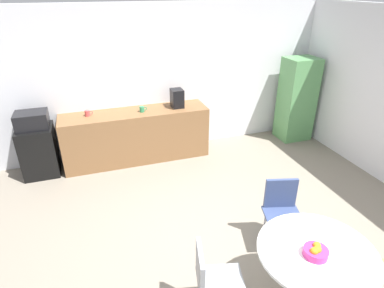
{
  "coord_description": "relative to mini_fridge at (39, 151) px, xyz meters",
  "views": [
    {
      "loc": [
        -1.33,
        -2.55,
        2.86
      ],
      "look_at": [
        -0.11,
        1.08,
        0.95
      ],
      "focal_mm": 30.21,
      "sensor_mm": 36.0,
      "label": 1
    }
  ],
  "objects": [
    {
      "name": "chair_navy",
      "position": [
        2.85,
        -2.63,
        0.11
      ],
      "size": [
        0.52,
        0.52,
        0.83
      ],
      "color": "silver",
      "rests_on": "ground_plane"
    },
    {
      "name": "fruit_bowl",
      "position": [
        2.55,
        -3.58,
        0.39
      ],
      "size": [
        0.21,
        0.21,
        0.11
      ],
      "color": "#D8338C",
      "rests_on": "round_table"
    },
    {
      "name": "mug_white",
      "position": [
        0.83,
        0.05,
        0.54
      ],
      "size": [
        0.13,
        0.08,
        0.09
      ],
      "color": "#D84C4C",
      "rests_on": "counter_block"
    },
    {
      "name": "mug_green",
      "position": [
        1.72,
        -0.04,
        0.54
      ],
      "size": [
        0.13,
        0.08,
        0.09
      ],
      "color": "#338C59",
      "rests_on": "counter_block"
    },
    {
      "name": "microwave",
      "position": [
        0.0,
        0.0,
        0.54
      ],
      "size": [
        0.48,
        0.38,
        0.26
      ],
      "primitive_type": "cube",
      "color": "black",
      "rests_on": "mini_fridge"
    },
    {
      "name": "ground_plane",
      "position": [
        2.21,
        -2.65,
        -0.41
      ],
      "size": [
        6.0,
        6.0,
        0.0
      ],
      "primitive_type": "plane",
      "color": "gray"
    },
    {
      "name": "coffee_maker",
      "position": [
        2.35,
        0.0,
        0.65
      ],
      "size": [
        0.2,
        0.24,
        0.32
      ],
      "primitive_type": "cube",
      "color": "black",
      "rests_on": "counter_block"
    },
    {
      "name": "mini_fridge",
      "position": [
        0.0,
        0.0,
        0.0
      ],
      "size": [
        0.54,
        0.54,
        0.82
      ],
      "primitive_type": "cube",
      "color": "black",
      "rests_on": "ground_plane"
    },
    {
      "name": "round_table",
      "position": [
        2.6,
        -3.54,
        0.19
      ],
      "size": [
        1.05,
        1.05,
        0.75
      ],
      "color": "silver",
      "rests_on": "ground_plane"
    },
    {
      "name": "chair_gray",
      "position": [
        1.69,
        -3.32,
        0.11
      ],
      "size": [
        0.51,
        0.51,
        0.83
      ],
      "color": "silver",
      "rests_on": "ground_plane"
    },
    {
      "name": "wall_back",
      "position": [
        2.21,
        0.35,
        0.89
      ],
      "size": [
        6.0,
        0.1,
        2.6
      ],
      "primitive_type": "cube",
      "color": "silver",
      "rests_on": "ground_plane"
    },
    {
      "name": "counter_block",
      "position": [
        1.6,
        0.0,
        0.04
      ],
      "size": [
        2.5,
        0.6,
        0.9
      ],
      "primitive_type": "cube",
      "color": "brown",
      "rests_on": "ground_plane"
    },
    {
      "name": "locker_cabinet",
      "position": [
        4.76,
        -0.1,
        0.4
      ],
      "size": [
        0.6,
        0.5,
        1.62
      ],
      "primitive_type": "cube",
      "color": "#599959",
      "rests_on": "ground_plane"
    }
  ]
}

